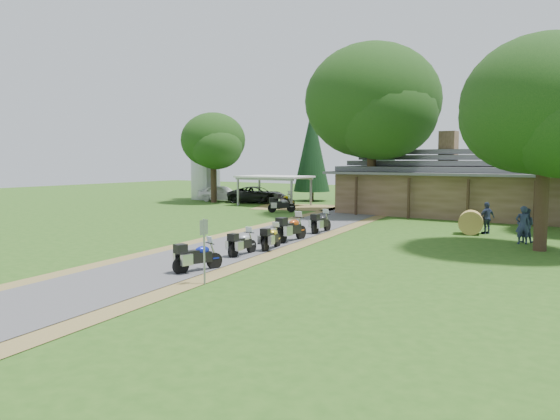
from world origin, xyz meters
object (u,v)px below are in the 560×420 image
Objects in this scene: motorcycle_row_d at (292,227)px; motorcycle_row_e at (321,222)px; motorcycle_row_c at (272,237)px; silo at (206,170)px; motorcycle_row_b at (242,242)px; carport at (274,191)px; car_white_sedan at (222,191)px; car_dark_suv at (258,191)px; motorcycle_carport_b at (282,204)px; motorcycle_row_a at (198,255)px; hay_bale at (471,222)px; motorcycle_carport_a at (285,200)px; lodge at (485,182)px.

motorcycle_row_e is at bearing 8.21° from motorcycle_row_d.
motorcycle_row_c is at bearing -165.19° from motorcycle_row_d.
motorcycle_row_d is at bearing -40.47° from silo.
motorcycle_row_b is 0.81× the size of motorcycle_row_d.
carport is 7.02m from car_white_sedan.
car_dark_suv is 3.18× the size of motorcycle_carport_b.
motorcycle_row_b is at bearing -45.95° from silo.
motorcycle_row_e is (22.40, -15.78, -2.39)m from silo.
car_dark_suv reaches higher than motorcycle_carport_b.
carport is 1.00× the size of car_dark_suv.
carport reaches higher than motorcycle_row_b.
motorcycle_carport_b is (10.87, -5.93, -0.34)m from car_white_sedan.
motorcycle_row_b is 0.98× the size of motorcycle_row_c.
motorcycle_row_d is at bearing -162.00° from car_dark_suv.
motorcycle_row_a is 0.98× the size of motorcycle_row_e.
motorcycle_row_c is at bearing -121.06° from hay_bale.
car_dark_suv reaches higher than motorcycle_row_d.
car_dark_suv is at bearing -7.46° from silo.
motorcycle_carport_a is (-9.95, 11.49, 0.07)m from motorcycle_row_e.
motorcycle_row_b is 0.92× the size of motorcycle_row_e.
car_white_sedan is 28.17m from hay_bale.
motorcycle_row_a is 1.06× the size of motorcycle_row_b.
motorcycle_carport_b is 1.47× the size of hay_bale.
motorcycle_row_a is at bearing -170.03° from car_dark_suv.
carport is 3.48× the size of motorcycle_row_c.
silo is 1.00× the size of carport.
silo is at bearing 82.09° from motorcycle_carport_a.
motorcycle_row_c is 17.27m from motorcycle_carport_b.
carport is at bearing 22.76° from motorcycle_row_c.
car_dark_suv is at bearing -97.71° from car_white_sedan.
motorcycle_row_b is 13.79m from hay_bale.
car_dark_suv is (7.24, -0.95, -1.87)m from silo.
motorcycle_carport_b is at bearing -154.62° from car_dark_suv.
motorcycle_row_e is (-0.87, 6.15, 0.04)m from motorcycle_row_c.
car_white_sedan is (-6.93, 1.11, -0.32)m from carport.
hay_bale is at bearing -61.32° from motorcycle_row_e.
motorcycle_row_d is (-5.06, -17.91, -1.73)m from lodge.
motorcycle_carport_a reaches higher than motorcycle_carport_b.
car_white_sedan is at bearing 54.79° from motorcycle_row_a.
motorcycle_row_d is at bearing -176.36° from motorcycle_row_e.
silo is 3.27× the size of motorcycle_row_e.
car_white_sedan is 33.22m from motorcycle_row_a.
car_white_sedan is at bearing 179.67° from lodge.
motorcycle_row_a is (-4.00, -25.96, -1.83)m from lodge.
motorcycle_carport_a is (-10.67, 19.61, 0.12)m from motorcycle_row_b.
motorcycle_row_d reaches higher than motorcycle_carport_b.
motorcycle_carport_a reaches higher than motorcycle_row_e.
lodge is at bearing 0.74° from carport.
silo is 7.53m from car_dark_suv.
motorcycle_carport_b is (-9.67, 20.17, 0.03)m from motorcycle_row_a.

